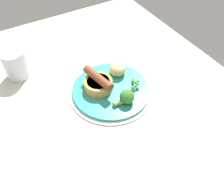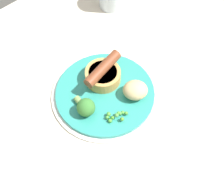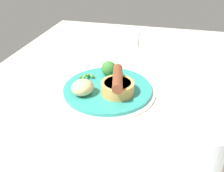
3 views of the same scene
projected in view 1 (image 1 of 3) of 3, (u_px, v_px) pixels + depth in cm
name	position (u px, v px, depth cm)	size (l,w,h in cm)	color
dining_table	(114.00, 106.00, 74.03)	(110.00, 80.00, 3.00)	beige
dinner_plate	(111.00, 91.00, 75.62)	(25.43, 25.43, 1.40)	silver
sausage_pudding	(98.00, 83.00, 73.60)	(11.26, 8.46, 5.55)	tan
pea_pile	(135.00, 84.00, 75.15)	(5.08, 3.91, 1.81)	#4A9742
broccoli_floret_near	(126.00, 97.00, 69.98)	(4.21, 6.24, 4.21)	#387A33
potato_chunk_0	(118.00, 69.00, 78.30)	(5.09, 5.77, 4.03)	#CCB77F
drinking_glass	(15.00, 64.00, 77.90)	(7.30, 7.30, 9.39)	silver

